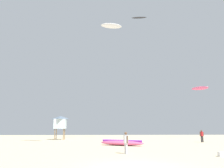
# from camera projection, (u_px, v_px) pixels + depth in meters

# --- Properties ---
(ground_plane) EXTENTS (120.00, 120.00, 0.00)m
(ground_plane) POSITION_uv_depth(u_px,v_px,m) (134.00, 167.00, 11.72)
(ground_plane) COLOR beige
(person_foreground) EXTENTS (0.37, 0.51, 1.65)m
(person_foreground) POSITION_uv_depth(u_px,v_px,m) (126.00, 141.00, 17.83)
(person_foreground) COLOR silver
(person_foreground) RESTS_ON ground
(person_midground) EXTENTS (0.57, 0.39, 1.73)m
(person_midground) POSITION_uv_depth(u_px,v_px,m) (202.00, 135.00, 32.90)
(person_midground) COLOR black
(person_midground) RESTS_ON ground
(kite_grounded_near) EXTENTS (5.37, 4.04, 0.63)m
(kite_grounded_near) POSITION_uv_depth(u_px,v_px,m) (122.00, 143.00, 26.39)
(kite_grounded_near) COLOR #E5598C
(kite_grounded_near) RESTS_ON ground
(lifeguard_tower) EXTENTS (2.30, 2.30, 4.15)m
(lifeguard_tower) POSITION_uv_depth(u_px,v_px,m) (60.00, 122.00, 40.89)
(lifeguard_tower) COLOR #8C704C
(lifeguard_tower) RESTS_ON ground
(cooler_box) EXTENTS (0.56, 0.36, 0.32)m
(cooler_box) POSITION_uv_depth(u_px,v_px,m) (223.00, 154.00, 15.97)
(cooler_box) COLOR white
(cooler_box) RESTS_ON ground
(kite_aloft_0) EXTENTS (3.53, 3.11, 0.92)m
(kite_aloft_0) POSITION_uv_depth(u_px,v_px,m) (200.00, 88.00, 51.67)
(kite_aloft_0) COLOR #E5598C
(kite_aloft_1) EXTENTS (4.35, 1.71, 1.01)m
(kite_aloft_1) POSITION_uv_depth(u_px,v_px,m) (111.00, 26.00, 46.40)
(kite_aloft_1) COLOR white
(kite_aloft_2) EXTENTS (3.32, 1.41, 0.51)m
(kite_aloft_2) POSITION_uv_depth(u_px,v_px,m) (139.00, 18.00, 49.60)
(kite_aloft_2) COLOR #2D2D33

